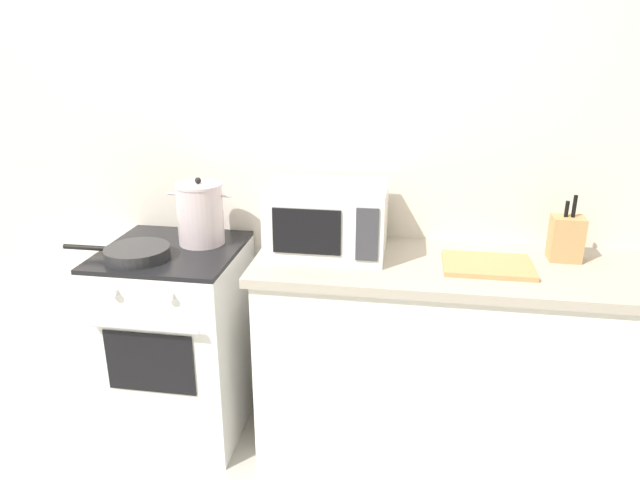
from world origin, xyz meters
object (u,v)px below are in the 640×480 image
at_px(frying_pan, 136,253).
at_px(cutting_board, 487,265).
at_px(stock_pot, 200,214).
at_px(knife_block, 566,238).
at_px(stove, 179,340).
at_px(microwave, 328,219).

distance_m(frying_pan, cutting_board, 1.47).
height_order(stock_pot, knife_block, stock_pot).
relative_size(stove, frying_pan, 1.94).
xyz_separation_m(stock_pot, frying_pan, (-0.21, -0.23, -0.11)).
bearing_deg(cutting_board, stove, -179.95).
bearing_deg(stock_pot, cutting_board, -4.44).
relative_size(microwave, cutting_board, 1.39).
bearing_deg(microwave, knife_block, 3.54).
bearing_deg(knife_block, stock_pot, -178.47).
distance_m(cutting_board, knife_block, 0.37).
xyz_separation_m(microwave, cutting_board, (0.67, -0.08, -0.14)).
height_order(stock_pot, cutting_board, stock_pot).
height_order(stove, stock_pot, stock_pot).
height_order(stove, microwave, microwave).
xyz_separation_m(stock_pot, knife_block, (1.58, 0.04, -0.04)).
height_order(stock_pot, microwave, stock_pot).
distance_m(stock_pot, cutting_board, 1.27).
bearing_deg(knife_block, frying_pan, -171.40).
bearing_deg(frying_pan, stock_pot, 47.43).
relative_size(stove, stock_pot, 3.00).
relative_size(frying_pan, knife_block, 1.68).
height_order(cutting_board, knife_block, knife_block).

